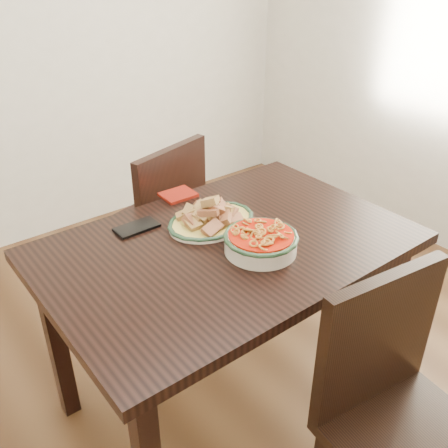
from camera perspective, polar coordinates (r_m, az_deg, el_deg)
floor at (r=2.21m, az=0.47°, el=-18.63°), size 3.50×3.50×0.00m
wall_back at (r=3.05m, az=-21.89°, el=21.26°), size 3.50×0.10×2.60m
dining_table at (r=1.76m, az=0.40°, el=-4.62°), size 1.25×0.83×0.75m
chair_far at (r=2.36m, az=-7.66°, el=0.24°), size 0.52×0.52×0.89m
chair_near at (r=1.58m, az=19.10°, el=-19.18°), size 0.47×0.47×0.89m
fish_plate at (r=1.79m, az=-1.47°, el=1.23°), size 0.33×0.26×0.11m
noodle_bowl at (r=1.64m, az=4.23°, el=-1.80°), size 0.25×0.25×0.08m
smartphone at (r=1.81m, az=-9.95°, el=-0.39°), size 0.15×0.08×0.01m
napkin at (r=2.02m, az=-5.27°, el=3.36°), size 0.13×0.11×0.01m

